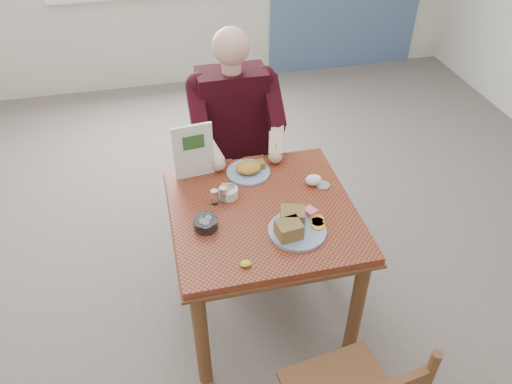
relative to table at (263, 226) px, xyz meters
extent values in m
plane|color=#5E554C|center=(0.00, 0.00, -0.64)|extent=(6.00, 6.00, 0.00)
ellipsoid|color=yellow|center=(-0.16, -0.35, 0.13)|extent=(0.06, 0.04, 0.03)
ellipsoid|color=white|center=(0.30, 0.13, 0.14)|extent=(0.10, 0.10, 0.05)
cylinder|color=silver|center=(0.35, 0.11, 0.12)|extent=(0.09, 0.09, 0.01)
cube|color=brown|center=(0.00, 0.00, 0.09)|extent=(0.90, 0.90, 0.04)
cube|color=brown|center=(0.00, 0.00, 0.06)|extent=(0.92, 0.92, 0.01)
cylinder|color=brown|center=(-0.39, -0.39, -0.28)|extent=(0.07, 0.07, 0.71)
cylinder|color=brown|center=(0.39, -0.39, -0.28)|extent=(0.07, 0.07, 0.71)
cylinder|color=brown|center=(-0.39, 0.39, -0.28)|extent=(0.07, 0.07, 0.71)
cylinder|color=brown|center=(0.39, 0.39, -0.28)|extent=(0.07, 0.07, 0.71)
cube|color=brown|center=(0.00, -0.39, 0.02)|extent=(0.80, 0.03, 0.08)
cube|color=brown|center=(0.00, 0.39, 0.02)|extent=(0.80, 0.03, 0.08)
cube|color=brown|center=(-0.39, 0.00, 0.02)|extent=(0.03, 0.80, 0.08)
cube|color=brown|center=(0.39, 0.00, 0.02)|extent=(0.03, 0.80, 0.08)
cylinder|color=brown|center=(-0.18, 0.57, -0.41)|extent=(0.04, 0.04, 0.45)
cylinder|color=brown|center=(0.18, 0.57, -0.41)|extent=(0.04, 0.04, 0.45)
cylinder|color=brown|center=(-0.18, 0.93, -0.41)|extent=(0.04, 0.04, 0.45)
cylinder|color=brown|center=(0.18, 0.93, -0.41)|extent=(0.04, 0.04, 0.45)
cube|color=brown|center=(0.00, 0.75, -0.17)|extent=(0.42, 0.42, 0.03)
cylinder|color=brown|center=(-0.18, 0.93, 0.06)|extent=(0.04, 0.04, 0.50)
cylinder|color=brown|center=(0.18, 0.93, 0.06)|extent=(0.04, 0.04, 0.50)
cube|color=brown|center=(0.00, 0.93, 0.16)|extent=(0.38, 0.03, 0.14)
cylinder|color=brown|center=(0.28, -0.69, -0.41)|extent=(0.05, 0.05, 0.45)
cube|color=gray|center=(-0.10, 0.63, -0.10)|extent=(0.13, 0.38, 0.12)
cube|color=gray|center=(0.10, 0.63, -0.10)|extent=(0.13, 0.38, 0.12)
cube|color=gray|center=(-0.10, 0.45, -0.40)|extent=(0.10, 0.10, 0.48)
cube|color=gray|center=(0.10, 0.45, -0.40)|extent=(0.10, 0.10, 0.48)
cube|color=black|center=(0.00, 0.78, 0.20)|extent=(0.40, 0.22, 0.58)
sphere|color=black|center=(-0.19, 0.78, 0.42)|extent=(0.15, 0.15, 0.15)
sphere|color=black|center=(0.19, 0.78, 0.42)|extent=(0.15, 0.15, 0.15)
cylinder|color=tan|center=(0.00, 0.76, 0.51)|extent=(0.11, 0.11, 0.08)
sphere|color=tan|center=(0.00, 0.76, 0.64)|extent=(0.21, 0.21, 0.21)
cube|color=black|center=(-0.22, 0.67, 0.32)|extent=(0.09, 0.29, 0.27)
cube|color=black|center=(0.22, 0.67, 0.32)|extent=(0.09, 0.29, 0.27)
sphere|color=black|center=(-0.22, 0.55, 0.22)|extent=(0.09, 0.09, 0.09)
sphere|color=black|center=(0.22, 0.55, 0.22)|extent=(0.09, 0.09, 0.09)
cube|color=tan|center=(-0.19, 0.46, 0.19)|extent=(0.14, 0.23, 0.14)
cube|color=tan|center=(0.19, 0.46, 0.19)|extent=(0.14, 0.23, 0.14)
sphere|color=tan|center=(-0.16, 0.37, 0.15)|extent=(0.08, 0.08, 0.08)
sphere|color=tan|center=(0.16, 0.37, 0.15)|extent=(0.08, 0.08, 0.08)
cylinder|color=silver|center=(0.16, 0.37, 0.20)|extent=(0.01, 0.05, 0.12)
cylinder|color=white|center=(0.12, -0.20, 0.12)|extent=(0.28, 0.28, 0.02)
cube|color=#AC8F4C|center=(0.07, -0.23, 0.17)|extent=(0.12, 0.11, 0.08)
cube|color=#AC8F4C|center=(0.11, -0.14, 0.17)|extent=(0.13, 0.12, 0.08)
cylinder|color=#FBAC1A|center=(0.22, -0.20, 0.13)|extent=(0.08, 0.08, 0.01)
cylinder|color=#FBAC1A|center=(0.22, -0.17, 0.13)|extent=(0.07, 0.07, 0.01)
cylinder|color=#FBAC1A|center=(0.23, -0.15, 0.13)|extent=(0.08, 0.08, 0.01)
cube|color=pink|center=(0.21, -0.10, 0.14)|extent=(0.07, 0.07, 0.03)
cylinder|color=white|center=(-0.01, 0.31, 0.12)|extent=(0.26, 0.26, 0.01)
ellipsoid|color=#C08C2D|center=(-0.01, 0.31, 0.15)|extent=(0.15, 0.13, 0.05)
cube|color=#AC8F4C|center=(0.04, 0.33, 0.14)|extent=(0.09, 0.06, 0.04)
cylinder|color=white|center=(-0.15, 0.13, 0.14)|extent=(0.11, 0.11, 0.05)
cube|color=pink|center=(-0.16, 0.14, 0.17)|extent=(0.04, 0.01, 0.02)
cube|color=#6699D8|center=(-0.13, 0.14, 0.17)|extent=(0.04, 0.03, 0.02)
cube|color=#EAD159|center=(-0.15, 0.12, 0.17)|extent=(0.04, 0.03, 0.02)
cube|color=white|center=(-0.16, 0.15, 0.17)|extent=(0.04, 0.02, 0.02)
cylinder|color=white|center=(-0.23, 0.10, 0.15)|extent=(0.04, 0.04, 0.07)
cylinder|color=silver|center=(-0.23, 0.10, 0.19)|extent=(0.04, 0.04, 0.01)
cylinder|color=white|center=(-0.18, 0.11, 0.15)|extent=(0.04, 0.04, 0.07)
cylinder|color=silver|center=(-0.18, 0.11, 0.19)|extent=(0.04, 0.04, 0.01)
cylinder|color=white|center=(-0.30, -0.07, 0.14)|extent=(0.13, 0.13, 0.05)
cylinder|color=white|center=(-0.31, -0.07, 0.16)|extent=(0.03, 0.03, 0.02)
cylinder|color=white|center=(-0.28, -0.06, 0.16)|extent=(0.03, 0.03, 0.02)
cylinder|color=white|center=(-0.29, -0.09, 0.16)|extent=(0.03, 0.03, 0.02)
cube|color=white|center=(-0.29, 0.35, 0.27)|extent=(0.21, 0.04, 0.31)
cube|color=#2D5926|center=(-0.28, 0.34, 0.33)|extent=(0.11, 0.02, 0.08)
camera|label=1|loc=(-0.45, -1.81, 1.72)|focal=35.00mm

